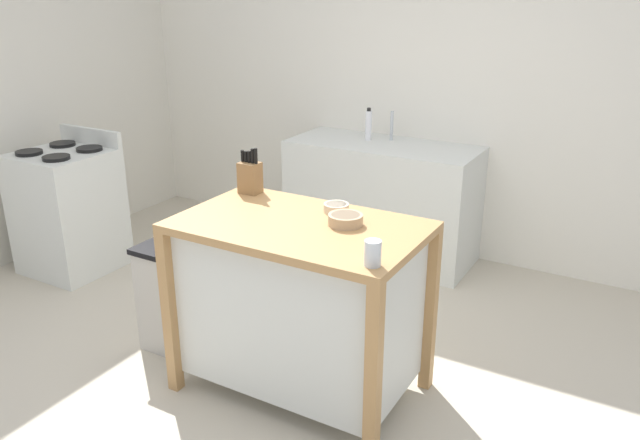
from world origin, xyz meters
The scene contains 13 objects.
ground_plane centered at (0.00, 0.00, 0.00)m, with size 6.30×6.30×0.00m, color #BCB29E.
wall_back centered at (0.00, 2.20, 1.30)m, with size 5.30×0.10×2.60m, color silver.
wall_left centered at (-2.65, 0.80, 1.30)m, with size 0.10×2.80×2.60m, color silver.
kitchen_island centered at (0.15, 0.06, 0.52)m, with size 1.19×0.73×0.92m.
knife_block centered at (-0.33, 0.32, 1.02)m, with size 0.11×0.09×0.25m.
bowl_ceramic_small centered at (0.35, 0.14, 0.95)m, with size 0.17×0.17×0.05m.
bowl_ceramic_wide centered at (0.22, 0.28, 0.95)m, with size 0.13×0.13×0.04m.
drinking_cup centered at (0.66, -0.21, 0.98)m, with size 0.07×0.07×0.11m.
trash_bin centered at (-0.69, 0.03, 0.32)m, with size 0.36×0.28×0.63m.
sink_counter centered at (-0.23, 1.85, 0.44)m, with size 1.41×0.60×0.88m.
sink_faucet centered at (-0.23, 1.99, 0.99)m, with size 0.02×0.02×0.22m.
bottle_hand_soap centered at (-0.39, 1.92, 1.00)m, with size 0.05×0.05×0.24m.
stove centered at (-2.10, 0.50, 0.45)m, with size 0.60×0.60×1.00m.
Camera 1 is at (1.64, -2.34, 1.99)m, focal length 35.57 mm.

